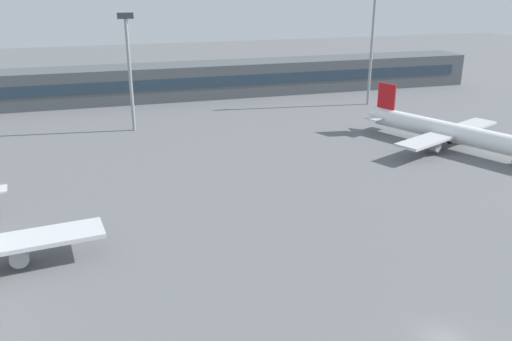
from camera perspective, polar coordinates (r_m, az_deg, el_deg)
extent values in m
plane|color=slate|center=(84.04, 3.87, -1.53)|extent=(400.00, 400.00, 0.00)
cube|color=#4C5156|center=(147.91, -5.60, 9.67)|extent=(157.12, 12.00, 9.00)
cube|color=#263847|center=(141.99, -5.12, 9.44)|extent=(149.27, 0.16, 2.80)
cylinder|color=gray|center=(65.85, -24.13, -8.15)|extent=(2.46, 3.55, 2.08)
cylinder|color=white|center=(107.55, 20.49, 3.84)|extent=(17.39, 32.99, 3.64)
cone|color=white|center=(117.28, 12.56, 5.90)|extent=(3.81, 4.36, 2.55)
cube|color=red|center=(114.65, 13.88, 7.77)|extent=(2.03, 3.99, 5.27)
cube|color=silver|center=(115.75, 13.59, 5.73)|extent=(9.85, 6.36, 0.23)
cube|color=silver|center=(108.07, 20.03, 3.81)|extent=(28.13, 15.92, 0.48)
cylinder|color=gray|center=(103.61, 18.34, 2.56)|extent=(3.00, 3.58, 1.92)
cylinder|color=gray|center=(113.32, 21.42, 3.64)|extent=(3.00, 3.58, 1.92)
cylinder|color=black|center=(107.07, 18.77, 2.47)|extent=(0.74, 1.03, 0.96)
cylinder|color=black|center=(111.25, 20.11, 2.95)|extent=(0.74, 1.03, 0.96)
cylinder|color=gray|center=(139.01, 12.32, 12.61)|extent=(0.70, 0.70, 27.91)
cylinder|color=gray|center=(114.62, -13.38, 9.81)|extent=(0.70, 0.70, 23.09)
cube|color=#333338|center=(113.22, -13.89, 15.86)|extent=(3.20, 0.80, 1.20)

